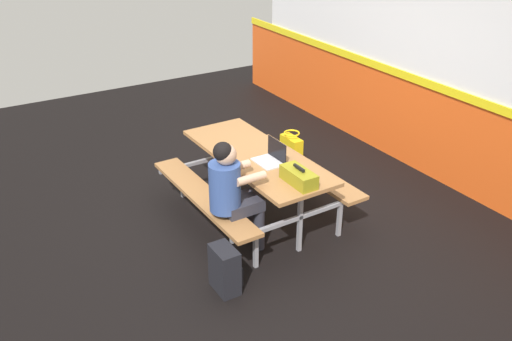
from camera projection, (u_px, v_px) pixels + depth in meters
ground_plane at (255, 215)px, 6.21m from camera, size 10.00×10.00×0.02m
accent_backdrop at (426, 72)px, 6.74m from camera, size 8.00×0.14×2.60m
picnic_table_main at (256, 168)px, 5.93m from camera, size 1.98×1.59×0.74m
student_nearer at (232, 189)px, 5.26m from camera, size 0.37×0.53×1.21m
laptop_silver at (271, 158)px, 5.68m from camera, size 0.32×0.23×0.22m
toolbox_grey at (299, 177)px, 5.25m from camera, size 0.40×0.18×0.18m
backpack_dark at (225, 270)px, 4.95m from camera, size 0.30×0.22×0.44m
tote_bag_bright at (291, 149)px, 7.28m from camera, size 0.34×0.21×0.43m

